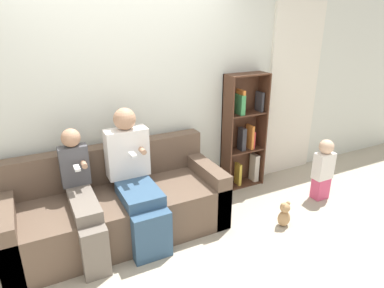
% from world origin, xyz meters
% --- Properties ---
extents(ground_plane, '(14.00, 14.00, 0.00)m').
position_xyz_m(ground_plane, '(0.00, 0.00, 0.00)').
color(ground_plane, '#B2A893').
extents(back_wall, '(10.00, 0.06, 2.55)m').
position_xyz_m(back_wall, '(0.00, 1.00, 1.27)').
color(back_wall, silver).
rests_on(back_wall, ground_plane).
extents(curtain_panel, '(0.81, 0.04, 2.29)m').
position_xyz_m(curtain_panel, '(2.28, 0.95, 1.14)').
color(curtain_panel, silver).
rests_on(curtain_panel, ground_plane).
extents(couch, '(2.14, 0.87, 0.86)m').
position_xyz_m(couch, '(-0.31, 0.53, 0.30)').
color(couch, brown).
rests_on(couch, ground_plane).
extents(adult_seated, '(0.42, 0.81, 1.29)m').
position_xyz_m(adult_seated, '(-0.14, 0.43, 0.67)').
color(adult_seated, '#335170').
rests_on(adult_seated, ground_plane).
extents(child_seated, '(0.27, 0.83, 1.15)m').
position_xyz_m(child_seated, '(-0.65, 0.38, 0.58)').
color(child_seated, '#70665B').
rests_on(child_seated, ground_plane).
extents(toddler_standing, '(0.23, 0.17, 0.76)m').
position_xyz_m(toddler_standing, '(2.09, 0.11, 0.40)').
color(toddler_standing, '#DB4C75').
rests_on(toddler_standing, ground_plane).
extents(bookshelf, '(0.54, 0.24, 1.47)m').
position_xyz_m(bookshelf, '(1.45, 0.87, 0.72)').
color(bookshelf, '#4C2D1E').
rests_on(bookshelf, ground_plane).
extents(teddy_bear, '(0.14, 0.12, 0.29)m').
position_xyz_m(teddy_bear, '(1.29, -0.15, 0.13)').
color(teddy_bear, tan).
rests_on(teddy_bear, ground_plane).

